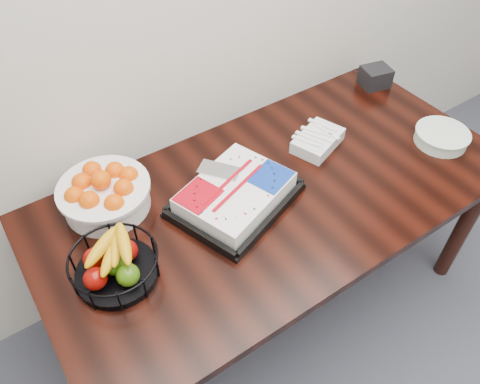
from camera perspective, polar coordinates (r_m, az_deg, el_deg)
table at (r=1.81m, az=4.45°, el=-1.60°), size 1.80×0.90×0.75m
cake_tray at (r=1.67m, az=-0.58°, el=-0.31°), size 0.52×0.46×0.09m
tangerine_bowl at (r=1.69m, az=-16.31°, el=0.42°), size 0.33×0.33×0.21m
fruit_basket at (r=1.51m, az=-15.06°, el=-8.44°), size 0.28×0.28×0.15m
plate_stack at (r=2.10m, az=23.35°, el=6.18°), size 0.22×0.22×0.05m
fork_bag at (r=1.94m, az=9.46°, el=6.26°), size 0.25×0.20×0.06m
napkin_box at (r=2.35m, az=16.16°, el=13.34°), size 0.15×0.13×0.09m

